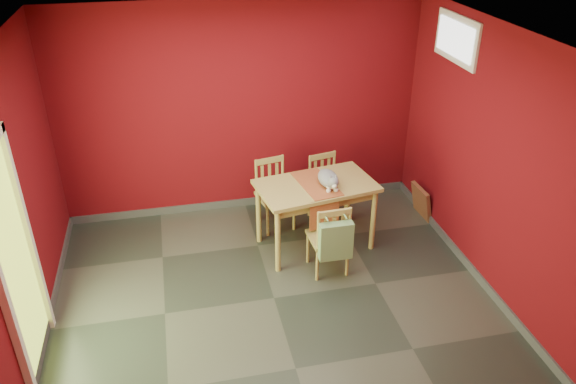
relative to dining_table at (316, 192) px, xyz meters
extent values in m
plane|color=#2D342D|center=(-0.67, -0.88, -0.72)|extent=(4.50, 4.50, 0.00)
plane|color=#5D0910|center=(-0.67, 1.12, 0.63)|extent=(4.50, 0.00, 4.50)
plane|color=#5D0910|center=(-0.67, -2.88, 0.63)|extent=(4.50, 0.00, 4.50)
plane|color=#5D0910|center=(-2.92, -0.88, 0.63)|extent=(0.00, 4.00, 4.00)
plane|color=#5D0910|center=(1.58, -0.88, 0.63)|extent=(0.00, 4.00, 4.00)
plane|color=white|center=(-0.67, -0.88, 1.98)|extent=(4.50, 4.50, 0.00)
cube|color=#3F4244|center=(-0.67, 1.11, -0.67)|extent=(4.50, 0.02, 0.10)
cube|color=#3F4244|center=(-2.91, -0.88, -0.67)|extent=(0.03, 4.00, 0.10)
cube|color=#3F4244|center=(1.56, -0.88, -0.67)|extent=(0.03, 4.00, 0.10)
cube|color=#B7D838|center=(-2.91, -1.28, 0.30)|extent=(0.02, 0.85, 2.05)
cube|color=white|center=(-2.89, -1.74, 0.34)|extent=(0.06, 0.08, 2.13)
cube|color=white|center=(-2.89, -0.81, 0.34)|extent=(0.06, 0.08, 2.13)
cube|color=white|center=(1.56, 0.12, 1.63)|extent=(0.03, 0.90, 0.50)
cube|color=white|center=(1.54, 0.12, 1.63)|extent=(0.02, 0.76, 0.36)
cube|color=silver|center=(0.93, 1.11, -0.42)|extent=(0.08, 0.02, 0.12)
cube|color=#A8964E|center=(0.00, 0.00, 0.08)|extent=(1.43, 0.97, 0.04)
cube|color=#A8964E|center=(0.00, 0.00, 0.00)|extent=(1.27, 0.82, 0.11)
cylinder|color=#A8964E|center=(-0.53, -0.41, -0.33)|extent=(0.06, 0.06, 0.78)
cylinder|color=#A8964E|center=(-0.64, 0.22, -0.33)|extent=(0.06, 0.06, 0.78)
cylinder|color=#A8964E|center=(0.64, -0.22, -0.33)|extent=(0.06, 0.06, 0.78)
cylinder|color=#A8964E|center=(0.53, 0.41, -0.33)|extent=(0.06, 0.06, 0.78)
cube|color=#994B27|center=(0.00, 0.00, 0.11)|extent=(0.47, 0.77, 0.01)
cube|color=#994B27|center=(0.00, -0.37, -0.08)|extent=(0.35, 0.07, 0.36)
cube|color=#A8964E|center=(-0.38, 0.52, -0.30)|extent=(0.48, 0.48, 0.04)
cylinder|color=#A8964E|center=(-0.51, 0.31, -0.52)|extent=(0.04, 0.04, 0.40)
cylinder|color=#A8964E|center=(-0.58, 0.66, -0.52)|extent=(0.04, 0.04, 0.40)
cylinder|color=#A8964E|center=(-0.17, 0.38, -0.52)|extent=(0.04, 0.04, 0.40)
cylinder|color=#A8964E|center=(-0.24, 0.73, -0.52)|extent=(0.04, 0.04, 0.40)
cylinder|color=#A8964E|center=(-0.58, 0.66, -0.06)|extent=(0.04, 0.04, 0.44)
cylinder|color=#A8964E|center=(-0.24, 0.73, -0.06)|extent=(0.04, 0.04, 0.44)
cube|color=#A8964E|center=(-0.41, 0.69, 0.12)|extent=(0.37, 0.11, 0.07)
cube|color=#A8964E|center=(-0.51, 0.67, -0.10)|extent=(0.04, 0.03, 0.34)
cube|color=#A8964E|center=(-0.41, 0.69, -0.10)|extent=(0.04, 0.03, 0.34)
cube|color=#A8964E|center=(-0.31, 0.71, -0.10)|extent=(0.04, 0.03, 0.34)
cube|color=#A8964E|center=(0.31, 0.54, -0.31)|extent=(0.48, 0.48, 0.04)
cylinder|color=#A8964E|center=(0.17, 0.34, -0.53)|extent=(0.03, 0.03, 0.39)
cylinder|color=#A8964E|center=(0.10, 0.67, -0.53)|extent=(0.03, 0.03, 0.39)
cylinder|color=#A8964E|center=(0.51, 0.41, -0.53)|extent=(0.03, 0.03, 0.39)
cylinder|color=#A8964E|center=(0.44, 0.74, -0.53)|extent=(0.03, 0.03, 0.39)
cylinder|color=#A8964E|center=(0.10, 0.67, -0.08)|extent=(0.03, 0.03, 0.43)
cylinder|color=#A8964E|center=(0.44, 0.74, -0.08)|extent=(0.03, 0.03, 0.43)
cube|color=#A8964E|center=(0.27, 0.71, 0.10)|extent=(0.36, 0.11, 0.07)
cube|color=#A8964E|center=(0.18, 0.69, -0.12)|extent=(0.04, 0.03, 0.33)
cube|color=#A8964E|center=(0.27, 0.71, -0.12)|extent=(0.04, 0.03, 0.33)
cube|color=#A8964E|center=(0.36, 0.73, -0.12)|extent=(0.04, 0.03, 0.33)
cube|color=#A8964E|center=(0.01, -0.49, -0.31)|extent=(0.42, 0.42, 0.04)
cylinder|color=#A8964E|center=(0.18, -0.31, -0.52)|extent=(0.03, 0.03, 0.39)
cylinder|color=#A8964E|center=(0.19, -0.66, -0.52)|extent=(0.03, 0.03, 0.39)
cylinder|color=#A8964E|center=(-0.17, -0.33, -0.52)|extent=(0.03, 0.03, 0.39)
cylinder|color=#A8964E|center=(-0.15, -0.67, -0.52)|extent=(0.03, 0.03, 0.39)
cylinder|color=#A8964E|center=(0.19, -0.66, -0.07)|extent=(0.03, 0.03, 0.43)
cylinder|color=#A8964E|center=(-0.15, -0.67, -0.07)|extent=(0.03, 0.03, 0.43)
cube|color=#A8964E|center=(0.02, -0.67, 0.10)|extent=(0.37, 0.05, 0.07)
cube|color=#A8964E|center=(0.12, -0.66, -0.11)|extent=(0.03, 0.02, 0.34)
cube|color=#A8964E|center=(0.02, -0.67, -0.11)|extent=(0.03, 0.02, 0.34)
cube|color=#A8964E|center=(-0.08, -0.67, -0.11)|extent=(0.03, 0.02, 0.34)
cube|color=#6B935E|center=(0.02, -0.75, -0.19)|extent=(0.36, 0.11, 0.42)
cylinder|color=#6B935E|center=(-0.08, -0.69, 0.08)|extent=(0.02, 0.18, 0.02)
cylinder|color=#6B935E|center=(0.12, -0.69, 0.08)|extent=(0.02, 0.18, 0.02)
cube|color=brown|center=(1.52, 0.35, -0.51)|extent=(0.16, 0.42, 0.42)
cube|color=black|center=(1.51, 0.35, -0.51)|extent=(0.11, 0.30, 0.29)
camera|label=1|loc=(-1.52, -5.42, 3.09)|focal=35.00mm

